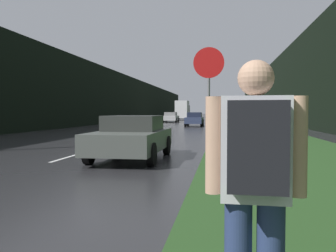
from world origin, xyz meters
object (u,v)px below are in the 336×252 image
object	(u,v)px
car_passing_far	(194,119)
delivery_truck	(183,110)
car_passing_near	(132,137)
hitchhiker_with_backpack	(255,183)
stop_sign	(209,95)
car_oncoming	(171,117)

from	to	relation	value
car_passing_far	delivery_truck	xyz separation A→B (m)	(-4.47, 29.34, 1.11)
car_passing_near	car_passing_far	bearing A→B (deg)	-90.00
car_passing_near	delivery_truck	size ratio (longest dim) A/B	0.66
hitchhiker_with_backpack	stop_sign	bearing A→B (deg)	96.96
stop_sign	hitchhiker_with_backpack	world-z (taller)	stop_sign
car_passing_near	delivery_truck	xyz separation A→B (m)	(-4.47, 55.50, 1.14)
stop_sign	hitchhiker_with_backpack	distance (m)	6.43
car_passing_far	delivery_truck	size ratio (longest dim) A/B	0.61
car_passing_near	stop_sign	bearing A→B (deg)	135.67
stop_sign	car_passing_far	size ratio (longest dim) A/B	0.74
hitchhiker_with_backpack	car_passing_far	xyz separation A→B (m)	(-3.08, 35.00, -0.31)
hitchhiker_with_backpack	car_passing_near	bearing A→B (deg)	111.33
car_passing_near	car_passing_far	world-z (taller)	car_passing_far
hitchhiker_with_backpack	car_oncoming	xyz separation A→B (m)	(-7.55, 48.61, -0.31)
car_passing_near	hitchhiker_with_backpack	bearing A→B (deg)	109.21
car_passing_far	car_passing_near	bearing A→B (deg)	90.00
stop_sign	car_passing_far	xyz separation A→B (m)	(-2.54, 28.65, -1.18)
hitchhiker_with_backpack	delivery_truck	distance (m)	64.78
car_passing_near	delivery_truck	bearing A→B (deg)	-85.40
hitchhiker_with_backpack	car_passing_near	world-z (taller)	hitchhiker_with_backpack
car_passing_near	car_passing_far	size ratio (longest dim) A/B	1.07
stop_sign	car_oncoming	xyz separation A→B (m)	(-7.01, 42.26, -1.17)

